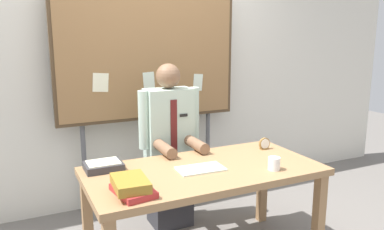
# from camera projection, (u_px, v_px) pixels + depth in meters

# --- Properties ---
(back_wall) EXTENTS (6.40, 0.08, 2.70)m
(back_wall) POSITION_uv_depth(u_px,v_px,m) (143.00, 68.00, 3.81)
(back_wall) COLOR silver
(back_wall) RESTS_ON ground_plane
(desk) EXTENTS (1.67, 0.83, 0.74)m
(desk) POSITION_uv_depth(u_px,v_px,m) (204.00, 179.00, 2.77)
(desk) COLOR #9E754C
(desk) RESTS_ON ground_plane
(person) EXTENTS (0.55, 0.56, 1.44)m
(person) POSITION_uv_depth(u_px,v_px,m) (170.00, 152.00, 3.34)
(person) COLOR #2D2D33
(person) RESTS_ON ground_plane
(bulletin_board) EXTENTS (1.76, 0.09, 2.12)m
(bulletin_board) POSITION_uv_depth(u_px,v_px,m) (149.00, 56.00, 3.60)
(bulletin_board) COLOR #4C3823
(bulletin_board) RESTS_ON ground_plane
(book_stack) EXTENTS (0.24, 0.31, 0.10)m
(book_stack) POSITION_uv_depth(u_px,v_px,m) (131.00, 186.00, 2.30)
(book_stack) COLOR #B22D2D
(book_stack) RESTS_ON desk
(open_notebook) EXTENTS (0.34, 0.21, 0.01)m
(open_notebook) POSITION_uv_depth(u_px,v_px,m) (201.00, 169.00, 2.72)
(open_notebook) COLOR silver
(open_notebook) RESTS_ON desk
(desk_clock) EXTENTS (0.10, 0.04, 0.10)m
(desk_clock) POSITION_uv_depth(u_px,v_px,m) (264.00, 144.00, 3.19)
(desk_clock) COLOR olive
(desk_clock) RESTS_ON desk
(coffee_mug) EXTENTS (0.09, 0.09, 0.09)m
(coffee_mug) POSITION_uv_depth(u_px,v_px,m) (274.00, 164.00, 2.71)
(coffee_mug) COLOR white
(coffee_mug) RESTS_ON desk
(paper_tray) EXTENTS (0.26, 0.20, 0.06)m
(paper_tray) POSITION_uv_depth(u_px,v_px,m) (104.00, 166.00, 2.71)
(paper_tray) COLOR #333338
(paper_tray) RESTS_ON desk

